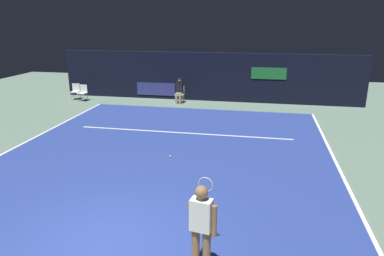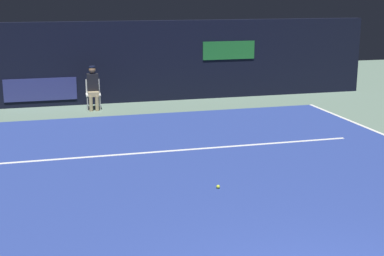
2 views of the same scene
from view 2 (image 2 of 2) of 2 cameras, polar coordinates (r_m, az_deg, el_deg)
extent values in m
plane|color=slate|center=(10.50, 1.01, -5.55)|extent=(32.64, 32.64, 0.00)
cube|color=navy|center=(10.50, 1.01, -5.52)|extent=(10.85, 12.32, 0.01)
cube|color=white|center=(12.48, -1.75, -2.33)|extent=(8.46, 0.10, 0.01)
cube|color=black|center=(18.10, -6.30, 6.77)|extent=(16.35, 0.30, 2.60)
cube|color=navy|center=(17.84, -15.29, 3.83)|extent=(2.20, 0.04, 0.70)
cube|color=#1E6B2D|center=(18.70, 3.80, 7.96)|extent=(1.80, 0.04, 0.60)
cube|color=white|center=(17.14, -10.10, 3.41)|extent=(0.46, 0.42, 0.04)
cube|color=white|center=(17.30, -10.17, 4.27)|extent=(0.42, 0.05, 0.42)
cylinder|color=#B2B2B7|center=(17.01, -10.67, 2.51)|extent=(0.03, 0.03, 0.46)
cylinder|color=#B2B2B7|center=(17.02, -9.41, 2.58)|extent=(0.03, 0.03, 0.46)
cylinder|color=#B2B2B7|center=(17.34, -10.71, 2.72)|extent=(0.03, 0.03, 0.46)
cylinder|color=#B2B2B7|center=(17.35, -9.48, 2.79)|extent=(0.03, 0.03, 0.46)
cube|color=tan|center=(17.05, -10.09, 3.49)|extent=(0.34, 0.41, 0.14)
cylinder|color=tan|center=(16.92, -10.33, 2.47)|extent=(0.11, 0.11, 0.46)
cylinder|color=tan|center=(16.93, -9.72, 2.50)|extent=(0.11, 0.11, 0.46)
cube|color=black|center=(17.12, -10.16, 4.65)|extent=(0.35, 0.23, 0.52)
sphere|color=#8C6647|center=(17.06, -10.21, 5.91)|extent=(0.20, 0.20, 0.20)
cylinder|color=#141933|center=(17.05, -10.23, 6.21)|extent=(0.19, 0.19, 0.04)
sphere|color=#CCE033|center=(10.12, 2.70, -6.03)|extent=(0.07, 0.07, 0.07)
camera|label=1|loc=(5.96, 90.25, 8.34)|focal=33.38mm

